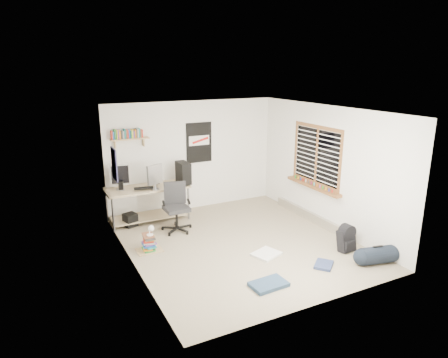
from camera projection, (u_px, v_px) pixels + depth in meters
name	position (u px, v px, depth m)	size (l,w,h in m)	color
floor	(240.00, 244.00, 7.54)	(4.00, 4.50, 0.01)	gray
ceiling	(241.00, 110.00, 6.86)	(4.00, 4.50, 0.01)	white
back_wall	(193.00, 156.00, 9.14)	(4.00, 0.01, 2.50)	silver
left_wall	(130.00, 196.00, 6.33)	(0.01, 4.50, 2.50)	silver
right_wall	(327.00, 168.00, 8.07)	(0.01, 4.50, 2.50)	silver
desk	(148.00, 204.00, 8.58)	(1.74, 0.76, 0.79)	tan
monitor_left	(120.00, 179.00, 8.19)	(0.39, 0.10, 0.43)	#98999D
monitor_right	(155.00, 179.00, 8.22)	(0.37, 0.09, 0.41)	#A7A6AB
pc_tower	(183.00, 173.00, 8.59)	(0.21, 0.44, 0.46)	black
keyboard	(144.00, 188.00, 8.25)	(0.39, 0.14, 0.02)	black
speaker_left	(121.00, 185.00, 8.17)	(0.09, 0.09, 0.18)	black
speaker_right	(157.00, 180.00, 8.57)	(0.09, 0.09, 0.17)	black
office_chair	(176.00, 208.00, 8.01)	(0.64, 0.64, 0.99)	#262629
wall_shelf	(130.00, 139.00, 8.27)	(0.80, 0.22, 0.24)	tan
poster_back_wall	(199.00, 143.00, 9.10)	(0.62, 0.03, 0.92)	black
poster_left_wall	(114.00, 164.00, 7.30)	(0.02, 0.42, 0.60)	navy
window	(316.00, 155.00, 8.25)	(0.10, 1.50, 1.26)	brown
baseboard_heater	(312.00, 217.00, 8.62)	(0.08, 2.50, 0.18)	#B7B2A8
backpack	(346.00, 240.00, 7.19)	(0.30, 0.24, 0.40)	black
duffel_bag	(377.00, 256.00, 6.75)	(0.30, 0.30, 0.58)	black
tshirt	(266.00, 254.00, 7.07)	(0.46, 0.39, 0.04)	silver
jeans_a	(269.00, 284.00, 6.07)	(0.56, 0.35, 0.06)	navy
jeans_b	(324.00, 265.00, 6.68)	(0.36, 0.27, 0.05)	navy
book_stack	(149.00, 243.00, 7.21)	(0.48, 0.40, 0.33)	brown
desk_lamp	(150.00, 231.00, 7.14)	(0.12, 0.20, 0.20)	silver
subwoofer	(130.00, 220.00, 8.32)	(0.24, 0.24, 0.27)	black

